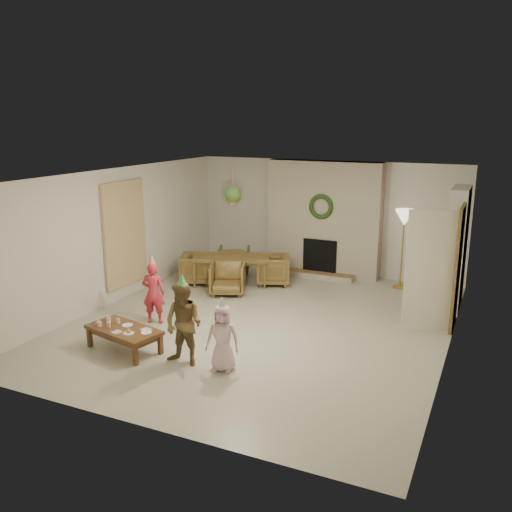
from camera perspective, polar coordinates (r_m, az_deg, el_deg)
The scene contains 56 objects.
floor at distance 9.35m, azimuth 0.65°, elevation -6.99°, with size 7.00×7.00×0.00m, color #B7B29E.
ceiling at distance 8.75m, azimuth 0.70°, elevation 8.44°, with size 7.00×7.00×0.00m, color white.
wall_back at distance 12.18m, azimuth 7.41°, elevation 4.04°, with size 7.00×7.00×0.00m, color silver.
wall_front at distance 6.08m, azimuth -12.97°, elevation -6.72°, with size 7.00×7.00×0.00m, color silver.
wall_left at distance 10.52m, azimuth -14.43°, elevation 2.08°, with size 7.00×7.00×0.00m, color silver.
wall_right at distance 8.26m, azimuth 20.06°, elevation -1.64°, with size 7.00×7.00×0.00m, color silver.
fireplace_mass at distance 11.99m, azimuth 7.12°, elevation 3.89°, with size 2.50×0.40×2.50m, color #5A2117.
fireplace_hearth at distance 11.94m, azimuth 6.43°, elevation -2.01°, with size 1.60×0.30×0.12m, color brown.
fireplace_firebox at distance 11.99m, azimuth 6.74°, elevation -0.01°, with size 0.75×0.12×0.75m, color black.
fireplace_wreath at distance 11.73m, azimuth 6.82°, elevation 5.15°, with size 0.54×0.54×0.10m, color #204118.
floor_lamp_base at distance 11.60m, azimuth 14.83°, elevation -3.12°, with size 0.30×0.30×0.03m, color gold.
floor_lamp_post at distance 11.41m, azimuth 15.07°, elevation 0.43°, with size 0.03×0.03×1.46m, color gold.
floor_lamp_shade at distance 11.27m, azimuth 15.30°, elevation 3.90°, with size 0.39×0.39×0.32m, color beige.
bookshelf_carcass at distance 10.53m, azimuth 20.26°, elevation 0.82°, with size 0.30×1.00×2.20m, color white.
bookshelf_shelf_a at distance 10.69m, azimuth 19.85°, elevation -2.55°, with size 0.30×0.92×0.03m, color white.
bookshelf_shelf_b at distance 10.59m, azimuth 20.03°, elevation -0.48°, with size 0.30×0.92×0.03m, color white.
bookshelf_shelf_c at distance 10.50m, azimuth 20.22°, elevation 1.63°, with size 0.30×0.92×0.03m, color white.
bookshelf_shelf_d at distance 10.43m, azimuth 20.41°, elevation 3.77°, with size 0.30×0.92×0.03m, color white.
books_row_lower at distance 10.51m, azimuth 19.73°, elevation -2.03°, with size 0.20×0.40×0.24m, color maroon.
books_row_mid at distance 10.61m, azimuth 20.01°, elevation 0.32°, with size 0.20×0.44×0.24m, color #295698.
books_row_upper at distance 10.38m, azimuth 20.12°, elevation 2.23°, with size 0.20×0.36×0.22m, color #AA7124.
door_frame at distance 9.48m, azimuth 20.36°, elevation -1.12°, with size 0.05×0.86×2.04m, color brown.
door_leaf at distance 9.15m, azimuth 17.78°, elevation -1.57°, with size 0.05×0.80×2.00m, color beige.
curtain_panel at distance 10.65m, azimuth -13.60°, elevation 2.28°, with size 0.06×1.20×2.00m, color beige.
dining_table at distance 11.43m, azimuth -2.64°, elevation -1.52°, with size 1.60×0.89×0.56m, color brown.
dining_chair_near at distance 10.75m, azimuth -2.99°, elevation -2.39°, with size 0.66×0.68×0.62m, color brown.
dining_chair_far at distance 12.10m, azimuth -2.33°, elevation -0.48°, with size 0.66×0.68×0.62m, color brown.
dining_chair_left at distance 11.51m, azimuth -6.13°, elevation -1.32°, with size 0.66×0.68×0.62m, color brown.
dining_chair_right at distance 11.37m, azimuth 1.78°, elevation -1.44°, with size 0.66×0.68×0.62m, color brown.
hanging_plant_cord at distance 10.70m, azimuth -2.43°, elevation 7.61°, with size 0.01×0.01×0.70m, color tan.
hanging_plant_pot at distance 10.74m, azimuth -2.41°, elevation 5.75°, with size 0.16×0.16×0.12m, color #A05C33.
hanging_plant_foliage at distance 10.72m, azimuth -2.42°, elevation 6.39°, with size 0.32×0.32×0.32m, color #2B511B.
coffee_table_top at distance 8.40m, azimuth -13.68°, elevation -7.51°, with size 1.16×0.58×0.05m, color brown.
coffee_table_apron at distance 8.43m, azimuth -13.66°, elevation -7.91°, with size 1.07×0.49×0.07m, color brown.
coffee_leg_fl at distance 8.73m, azimuth -17.02°, elevation -8.15°, with size 0.06×0.06×0.30m, color brown.
coffee_leg_fr at distance 7.96m, azimuth -12.52°, elevation -10.11°, with size 0.06×0.06×0.30m, color brown.
coffee_leg_bl at distance 8.99m, azimuth -14.57°, elevation -7.32°, with size 0.06×0.06×0.30m, color brown.
coffee_leg_br at distance 8.24m, azimuth -9.99°, elevation -9.11°, with size 0.06×0.06×0.30m, color brown.
cup_a at distance 8.64m, azimuth -16.28°, elevation -6.60°, with size 0.06×0.06×0.08m, color white.
cup_b at distance 8.74m, azimuth -15.34°, elevation -6.30°, with size 0.06×0.06×0.08m, color white.
cup_c at distance 8.53m, azimuth -16.09°, elevation -6.85°, with size 0.06×0.06×0.08m, color white.
cup_d at distance 8.63m, azimuth -15.14°, elevation -6.54°, with size 0.06×0.06×0.08m, color white.
cup_e at distance 8.48m, azimuth -15.19°, elevation -6.93°, with size 0.06×0.06×0.08m, color white.
cup_f at distance 8.58m, azimuth -14.25°, elevation -6.61°, with size 0.06×0.06×0.08m, color white.
plate_a at distance 8.49m, azimuth -13.32°, elevation -7.05°, with size 0.16×0.16×0.01m, color white.
plate_b at distance 8.18m, azimuth -13.19°, elevation -7.87°, with size 0.16×0.16×0.01m, color white.
plate_c at distance 8.15m, azimuth -11.41°, elevation -7.84°, with size 0.16×0.16×0.01m, color white.
food_scoop at distance 8.16m, azimuth -13.20°, elevation -7.65°, with size 0.06×0.06×0.06m, color tan.
napkin_left at distance 8.27m, azimuth -14.37°, elevation -7.70°, with size 0.13×0.13×0.01m, color #E0A5A8.
napkin_right at distance 8.26m, azimuth -11.45°, elevation -7.55°, with size 0.13×0.13×0.01m, color #E0A5A8.
child_red at distance 9.34m, azimuth -10.68°, elevation -3.82°, with size 0.39×0.25×1.06m, color #C02937.
party_hat_red at distance 9.18m, azimuth -10.85°, elevation -0.41°, with size 0.14×0.14×0.20m, color gold.
child_plaid at distance 7.71m, azimuth -7.59°, elevation -7.08°, with size 0.58×0.45×1.20m, color brown.
party_hat_plaid at distance 7.50m, azimuth -7.75°, elevation -2.50°, with size 0.14×0.14×0.20m, color #54B64E.
child_pink at distance 7.53m, azimuth -3.53°, elevation -8.56°, with size 0.46×0.30×0.95m, color beige.
party_hat_pink at distance 7.34m, azimuth -3.59°, elevation -4.88°, with size 0.12×0.12×0.17m, color silver.
Camera 1 is at (3.54, -7.96, 3.39)m, focal length 38.20 mm.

